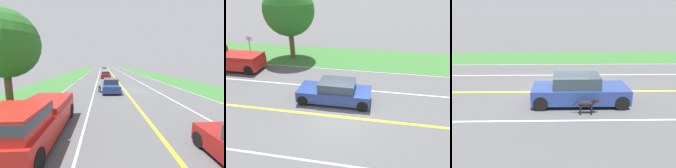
% 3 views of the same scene
% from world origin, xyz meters
% --- Properties ---
extents(ground_plane, '(400.00, 400.00, 0.00)m').
position_xyz_m(ground_plane, '(0.00, 0.00, 0.00)').
color(ground_plane, '#4C4C4F').
extents(centre_divider_line, '(0.18, 160.00, 0.01)m').
position_xyz_m(centre_divider_line, '(0.00, 0.00, 0.00)').
color(centre_divider_line, yellow).
rests_on(centre_divider_line, ground).
extents(lane_edge_line_right, '(0.14, 160.00, 0.01)m').
position_xyz_m(lane_edge_line_right, '(7.00, 0.00, 0.00)').
color(lane_edge_line_right, white).
rests_on(lane_edge_line_right, ground).
extents(lane_edge_line_left, '(0.14, 160.00, 0.01)m').
position_xyz_m(lane_edge_line_left, '(-7.00, 0.00, 0.00)').
color(lane_edge_line_left, white).
rests_on(lane_edge_line_left, ground).
extents(lane_dash_same_dir, '(0.10, 160.00, 0.01)m').
position_xyz_m(lane_dash_same_dir, '(3.50, 0.00, 0.00)').
color(lane_dash_same_dir, white).
rests_on(lane_dash_same_dir, ground).
extents(lane_dash_oncoming, '(0.10, 160.00, 0.01)m').
position_xyz_m(lane_dash_oncoming, '(-3.50, 0.00, 0.00)').
color(lane_dash_oncoming, white).
rests_on(lane_dash_oncoming, ground).
extents(grass_verge_right, '(6.00, 160.00, 0.03)m').
position_xyz_m(grass_verge_right, '(10.00, 0.00, 0.01)').
color(grass_verge_right, '#33662D').
rests_on(grass_verge_right, ground).
extents(grass_verge_left, '(6.00, 160.00, 0.03)m').
position_xyz_m(grass_verge_left, '(-10.00, 0.00, 0.01)').
color(grass_verge_left, '#33662D').
rests_on(grass_verge_left, ground).
extents(ego_car, '(1.85, 4.53, 1.43)m').
position_xyz_m(ego_car, '(1.66, 0.46, 0.67)').
color(ego_car, navy).
rests_on(ego_car, ground).
extents(dog, '(0.25, 1.20, 0.80)m').
position_xyz_m(dog, '(2.91, 0.75, 0.50)').
color(dog, black).
rests_on(dog, ground).
extents(pickup_truck, '(2.14, 5.80, 1.82)m').
position_xyz_m(pickup_truck, '(5.46, 10.73, 0.93)').
color(pickup_truck, red).
rests_on(pickup_truck, ground).
extents(car_trailing_near, '(1.91, 4.51, 1.32)m').
position_xyz_m(car_trailing_near, '(1.93, -14.02, 0.62)').
color(car_trailing_near, maroon).
rests_on(car_trailing_near, ground).
extents(car_trailing_mid, '(1.87, 4.28, 1.40)m').
position_xyz_m(car_trailing_mid, '(1.90, -35.93, 0.65)').
color(car_trailing_mid, white).
rests_on(car_trailing_mid, ground).
extents(roadside_tree_right_near, '(4.62, 4.62, 6.80)m').
position_xyz_m(roadside_tree_right_near, '(9.13, 6.14, 4.47)').
color(roadside_tree_right_near, brown).
rests_on(roadside_tree_right_near, ground).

